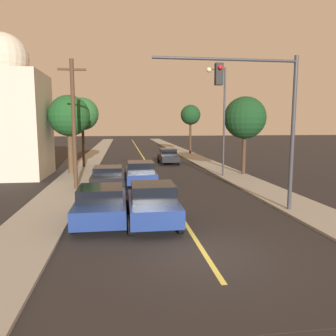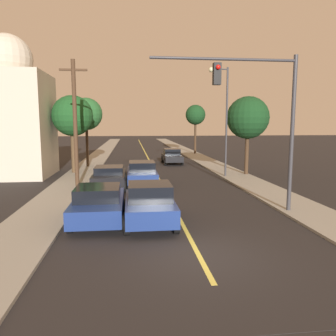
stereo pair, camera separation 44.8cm
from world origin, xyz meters
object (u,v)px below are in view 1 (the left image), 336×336
at_px(streetlamp_right, 220,109).
at_px(tree_right_near, 245,118).
at_px(tree_left_far, 82,114).
at_px(tree_right_far, 191,115).
at_px(traffic_signal_mast, 262,105).
at_px(tree_left_near, 69,116).
at_px(car_near_lane_front, 153,204).
at_px(car_far_oncoming, 168,156).
at_px(car_outer_lane_front, 101,204).
at_px(domed_building_left, 7,115).
at_px(utility_pole_left, 74,123).
at_px(car_near_lane_second, 141,173).
at_px(car_outer_lane_second, 108,177).

relative_size(streetlamp_right, tree_right_near, 1.33).
relative_size(tree_left_far, tree_right_far, 0.98).
bearing_deg(traffic_signal_mast, tree_left_near, 127.91).
distance_m(car_near_lane_front, car_far_oncoming, 20.16).
height_order(car_near_lane_front, car_outer_lane_front, car_near_lane_front).
distance_m(car_near_lane_front, tree_left_far, 18.96).
height_order(tree_left_far, domed_building_left, domed_building_left).
height_order(car_near_lane_front, utility_pole_left, utility_pole_left).
bearing_deg(tree_right_far, domed_building_left, -136.76).
bearing_deg(tree_right_far, tree_left_near, -129.68).
xyz_separation_m(utility_pole_left, tree_right_near, (12.21, 4.33, 0.37)).
height_order(car_near_lane_front, traffic_signal_mast, traffic_signal_mast).
bearing_deg(car_near_lane_second, car_outer_lane_second, -155.15).
xyz_separation_m(car_outer_lane_front, tree_right_near, (10.30, 11.12, 3.69)).
relative_size(tree_left_far, domed_building_left, 0.59).
bearing_deg(tree_right_near, traffic_signal_mast, -107.36).
bearing_deg(streetlamp_right, tree_right_near, 19.00).
xyz_separation_m(car_near_lane_second, car_far_oncoming, (3.42, 11.21, -0.03)).
bearing_deg(tree_left_far, traffic_signal_mast, -60.36).
distance_m(car_near_lane_front, car_outer_lane_front, 2.14).
xyz_separation_m(car_outer_lane_second, utility_pole_left, (-1.91, -0.32, 3.33)).
xyz_separation_m(car_near_lane_second, car_outer_lane_second, (-2.06, -0.95, -0.05)).
bearing_deg(car_far_oncoming, traffic_signal_mast, 94.56).
height_order(car_near_lane_front, tree_left_near, tree_left_near).
relative_size(tree_left_near, tree_right_far, 0.97).
distance_m(car_near_lane_second, tree_left_far, 11.15).
bearing_deg(car_outer_lane_front, tree_right_near, 47.18).
bearing_deg(utility_pole_left, car_far_oncoming, 59.40).
distance_m(utility_pole_left, tree_right_near, 12.96).
bearing_deg(car_far_oncoming, tree_left_far, 13.46).
height_order(car_near_lane_front, tree_left_far, tree_left_far).
distance_m(car_outer_lane_front, tree_left_near, 14.41).
relative_size(car_far_oncoming, traffic_signal_mast, 0.62).
bearing_deg(streetlamp_right, car_outer_lane_front, -128.04).
relative_size(car_far_oncoming, tree_right_near, 0.71).
xyz_separation_m(car_far_oncoming, tree_left_near, (-8.66, -5.75, 3.81)).
bearing_deg(car_far_oncoming, car_near_lane_front, 80.24).
relative_size(streetlamp_right, tree_right_far, 1.25).
bearing_deg(car_outer_lane_front, utility_pole_left, 105.73).
xyz_separation_m(car_outer_lane_front, domed_building_left, (-7.59, 12.83, 3.90)).
relative_size(car_outer_lane_front, car_outer_lane_second, 0.99).
relative_size(car_near_lane_second, tree_left_near, 0.74).
height_order(streetlamp_right, domed_building_left, domed_building_left).
xyz_separation_m(car_outer_lane_front, tree_left_far, (-2.62, 17.34, 4.10)).
xyz_separation_m(car_near_lane_second, domed_building_left, (-9.65, 4.77, 3.86)).
xyz_separation_m(car_near_lane_second, tree_left_near, (-5.25, 5.47, 3.78)).
height_order(car_outer_lane_front, tree_left_far, tree_left_far).
height_order(car_outer_lane_front, domed_building_left, domed_building_left).
distance_m(traffic_signal_mast, tree_left_far, 19.39).
xyz_separation_m(traffic_signal_mast, tree_left_far, (-9.59, 16.86, 0.05)).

